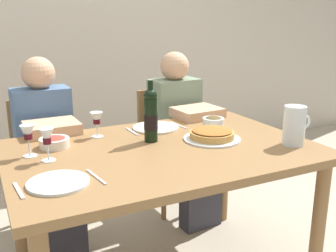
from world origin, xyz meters
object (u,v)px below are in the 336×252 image
wine_glass_left_diner (28,134)px  wine_glass_centre (47,138)px  water_pitcher (294,128)px  diner_left (48,149)px  dinner_plate_left_setting (58,183)px  olive_bowl (213,121)px  diner_right (183,132)px  dining_table (163,165)px  wine_bottle (151,115)px  chair_right (166,140)px  wine_glass_right_diner (97,120)px  dinner_plate_right_setting (156,128)px  baked_tart (212,135)px  chair_left (42,156)px  salad_bowl (54,142)px

wine_glass_left_diner → wine_glass_centre: 0.12m
water_pitcher → diner_left: diner_left is taller
dinner_plate_left_setting → olive_bowl: bearing=23.7°
dinner_plate_left_setting → diner_right: bearing=40.0°
water_pitcher → wine_glass_centre: size_ratio=1.32×
dining_table → wine_bottle: (-0.01, 0.12, 0.23)m
diner_right → dinner_plate_left_setting: bearing=35.3°
chair_right → diner_right: size_ratio=0.75×
olive_bowl → chair_right: bearing=89.2°
olive_bowl → wine_glass_right_diner: (-0.67, 0.11, 0.06)m
dining_table → chair_right: size_ratio=1.72×
wine_glass_centre → diner_left: diner_left is taller
diner_left → diner_right: same height
olive_bowl → diner_left: size_ratio=0.11×
chair_right → diner_right: diner_right is taller
wine_bottle → dinner_plate_right_setting: 0.28m
dining_table → diner_right: diner_right is taller
water_pitcher → wine_glass_left_diner: water_pitcher is taller
wine_bottle → diner_right: 0.75m
baked_tart → wine_glass_right_diner: wine_glass_right_diner is taller
diner_right → dining_table: bearing=49.1°
water_pitcher → chair_left: bearing=132.5°
baked_tart → wine_glass_right_diner: size_ratio=2.19×
dining_table → wine_glass_right_diner: 0.44m
salad_bowl → diner_right: bearing=22.3°
wine_glass_right_diner → dinner_plate_right_setting: (0.35, 0.01, -0.09)m
water_pitcher → chair_right: water_pitcher is taller
diner_left → diner_right: size_ratio=1.00×
dining_table → water_pitcher: 0.69m
wine_glass_left_diner → chair_right: size_ratio=0.17×
wine_glass_left_diner → chair_left: wine_glass_left_diner is taller
dining_table → chair_left: 1.03m
dining_table → wine_glass_left_diner: bearing=165.4°
dining_table → wine_glass_centre: wine_glass_centre is taller
baked_tart → salad_bowl: 0.81m
wine_glass_centre → chair_left: wine_glass_centre is taller
baked_tart → salad_bowl: bearing=162.7°
dining_table → olive_bowl: 0.50m
baked_tart → salad_bowl: baked_tart is taller
chair_right → wine_glass_centre: bearing=34.6°
wine_glass_right_diner → olive_bowl: bearing=-9.0°
salad_bowl → wine_glass_right_diner: 0.26m
wine_bottle → dinner_plate_right_setting: size_ratio=1.20×
wine_glass_left_diner → dinner_plate_right_setting: wine_glass_left_diner is taller
water_pitcher → dinner_plate_right_setting: 0.77m
dinner_plate_left_setting → wine_glass_right_diner: bearing=59.7°
salad_bowl → wine_glass_right_diner: (0.24, 0.08, 0.07)m
diner_right → diner_left: bearing=-7.5°
wine_glass_right_diner → wine_glass_centre: bearing=-139.3°
wine_glass_left_diner → olive_bowl: bearing=3.0°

